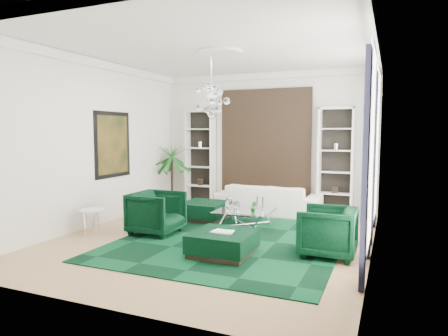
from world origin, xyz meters
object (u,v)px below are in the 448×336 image
at_px(coffee_table, 245,219).
at_px(ottoman_front, 223,244).
at_px(sofa, 268,199).
at_px(side_table, 92,222).
at_px(armchair_right, 328,232).
at_px(palm, 172,166).
at_px(ottoman_side, 205,211).
at_px(armchair_left, 157,213).

relative_size(coffee_table, ottoman_front, 1.15).
bearing_deg(sofa, side_table, 49.66).
xyz_separation_m(armchair_right, coffee_table, (-2.03, 1.37, -0.23)).
bearing_deg(palm, ottoman_front, -49.70).
bearing_deg(ottoman_front, side_table, 174.71).
height_order(coffee_table, ottoman_side, ottoman_side).
xyz_separation_m(sofa, ottoman_front, (0.26, -3.69, -0.18)).
bearing_deg(side_table, ottoman_side, 52.11).
xyz_separation_m(sofa, palm, (-2.98, 0.14, 0.78)).
height_order(sofa, palm, palm).
relative_size(ottoman_side, ottoman_front, 0.97).
bearing_deg(palm, ottoman_side, -39.39).
bearing_deg(armchair_right, sofa, -147.07).
xyz_separation_m(coffee_table, ottoman_side, (-1.18, 0.37, 0.02)).
bearing_deg(side_table, sofa, 49.66).
height_order(armchair_left, ottoman_side, armchair_left).
height_order(sofa, coffee_table, sofa).
bearing_deg(side_table, coffee_table, 31.66).
xyz_separation_m(sofa, armchair_right, (1.96, -3.03, 0.04)).
bearing_deg(armchair_right, palm, -122.63).
xyz_separation_m(ottoman_front, side_table, (-3.15, 0.29, 0.05)).
bearing_deg(armchair_right, armchair_left, -92.45).
xyz_separation_m(coffee_table, ottoman_front, (0.33, -2.03, 0.00)).
bearing_deg(ottoman_front, coffee_table, 99.20).
bearing_deg(palm, coffee_table, -31.66).
relative_size(armchair_left, armchair_right, 1.04).
relative_size(ottoman_front, side_table, 1.97).
bearing_deg(coffee_table, side_table, -148.34).
distance_m(ottoman_front, palm, 5.11).
distance_m(armchair_left, ottoman_front, 2.06).
bearing_deg(ottoman_side, palm, 140.61).
relative_size(sofa, ottoman_front, 2.57).
xyz_separation_m(ottoman_side, ottoman_front, (1.51, -2.40, -0.02)).
xyz_separation_m(armchair_left, coffee_table, (1.54, 1.21, -0.25)).
relative_size(armchair_left, ottoman_front, 0.96).
distance_m(armchair_left, palm, 3.39).
height_order(sofa, ottoman_front, sofa).
bearing_deg(side_table, palm, 91.62).
bearing_deg(coffee_table, ottoman_front, -80.80).
height_order(armchair_right, ottoman_front, armchair_right).
distance_m(sofa, palm, 3.09).
xyz_separation_m(sofa, coffee_table, (-0.07, -1.66, -0.19)).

